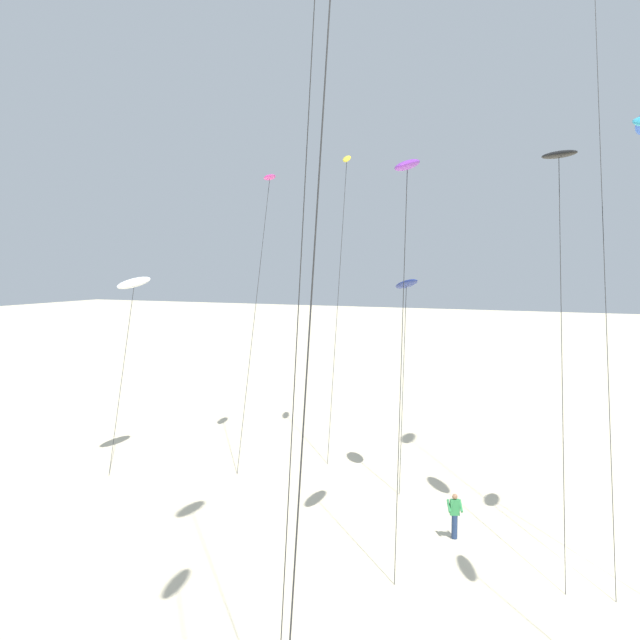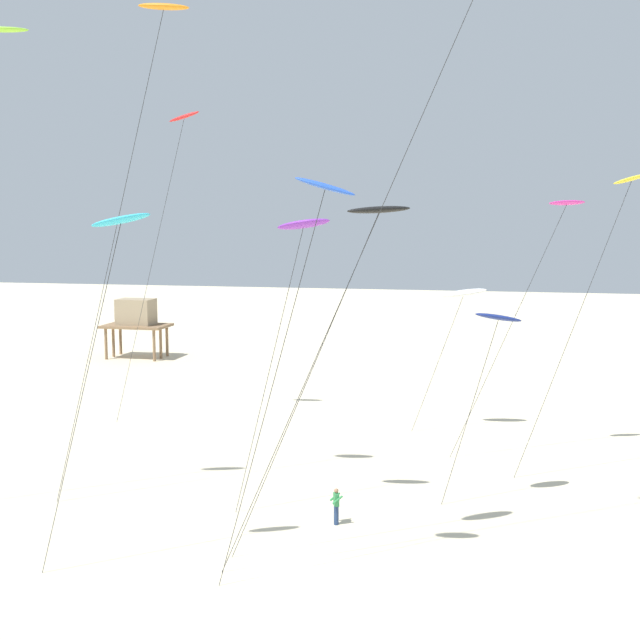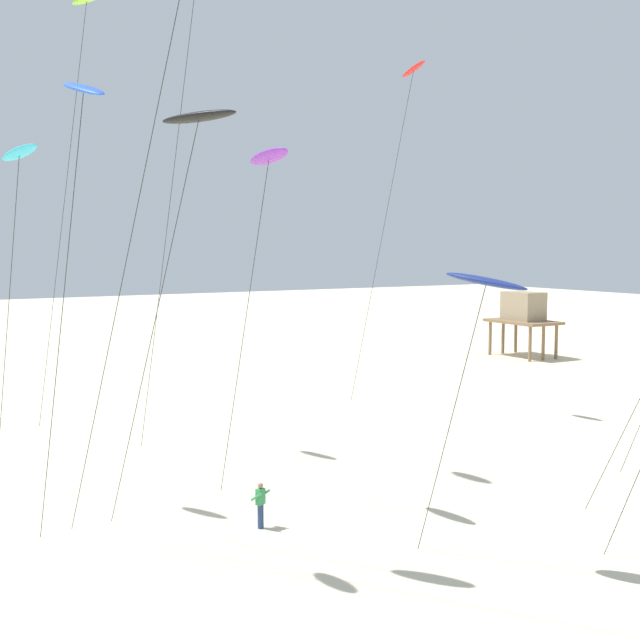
{
  "view_description": "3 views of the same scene",
  "coord_description": "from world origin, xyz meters",
  "px_view_note": "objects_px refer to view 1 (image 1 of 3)",
  "views": [
    {
      "loc": [
        -27.47,
        -3.31,
        10.26
      ],
      "look_at": [
        -3.17,
        7.99,
        8.2
      ],
      "focal_mm": 45.87,
      "sensor_mm": 36.0,
      "label": 1
    },
    {
      "loc": [
        7.94,
        -30.21,
        13.56
      ],
      "look_at": [
        -0.48,
        7.92,
        8.81
      ],
      "focal_mm": 46.09,
      "sensor_mm": 36.0,
      "label": 2
    },
    {
      "loc": [
        26.61,
        -7.86,
        10.18
      ],
      "look_at": [
        -3.89,
        9.82,
        6.86
      ],
      "focal_mm": 45.71,
      "sensor_mm": 36.0,
      "label": 3
    }
  ],
  "objects_px": {
    "kite_navy": "(406,285)",
    "kite_magenta": "(269,182)",
    "kite_black": "(559,158)",
    "kite_flyer_nearest": "(455,515)",
    "kite_purple": "(407,168)",
    "kite_yellow": "(346,165)",
    "kite_white": "(134,283)"
  },
  "relations": [
    {
      "from": "kite_purple",
      "to": "kite_black",
      "type": "distance_m",
      "value": 5.98
    },
    {
      "from": "kite_black",
      "to": "kite_white",
      "type": "bearing_deg",
      "value": 83.39
    },
    {
      "from": "kite_white",
      "to": "kite_flyer_nearest",
      "type": "height_order",
      "value": "kite_white"
    },
    {
      "from": "kite_magenta",
      "to": "kite_white",
      "type": "xyz_separation_m",
      "value": [
        -5.67,
        4.64,
        -5.32
      ]
    },
    {
      "from": "kite_black",
      "to": "kite_yellow",
      "type": "xyz_separation_m",
      "value": [
        10.97,
        13.03,
        1.45
      ]
    },
    {
      "from": "kite_purple",
      "to": "kite_yellow",
      "type": "relative_size",
      "value": 0.86
    },
    {
      "from": "kite_yellow",
      "to": "kite_flyer_nearest",
      "type": "xyz_separation_m",
      "value": [
        -13.18,
        -9.95,
        -14.4
      ]
    },
    {
      "from": "kite_purple",
      "to": "kite_white",
      "type": "xyz_separation_m",
      "value": [
        6.46,
        16.55,
        -4.32
      ]
    },
    {
      "from": "kite_navy",
      "to": "kite_magenta",
      "type": "bearing_deg",
      "value": 68.88
    },
    {
      "from": "kite_purple",
      "to": "kite_navy",
      "type": "bearing_deg",
      "value": 18.89
    },
    {
      "from": "kite_magenta",
      "to": "kite_white",
      "type": "height_order",
      "value": "kite_magenta"
    },
    {
      "from": "kite_white",
      "to": "kite_navy",
      "type": "bearing_deg",
      "value": -80.73
    },
    {
      "from": "kite_black",
      "to": "kite_yellow",
      "type": "bearing_deg",
      "value": 49.91
    },
    {
      "from": "kite_purple",
      "to": "kite_black",
      "type": "xyz_separation_m",
      "value": [
        4.03,
        -4.38,
        0.56
      ]
    },
    {
      "from": "kite_yellow",
      "to": "kite_black",
      "type": "bearing_deg",
      "value": -130.09
    },
    {
      "from": "kite_black",
      "to": "kite_flyer_nearest",
      "type": "relative_size",
      "value": 8.49
    },
    {
      "from": "kite_yellow",
      "to": "kite_navy",
      "type": "relative_size",
      "value": 1.71
    },
    {
      "from": "kite_black",
      "to": "kite_purple",
      "type": "bearing_deg",
      "value": 132.65
    },
    {
      "from": "kite_white",
      "to": "kite_navy",
      "type": "xyz_separation_m",
      "value": [
        2.22,
        -13.58,
        0.03
      ]
    },
    {
      "from": "kite_yellow",
      "to": "kite_purple",
      "type": "bearing_deg",
      "value": -150.03
    },
    {
      "from": "kite_black",
      "to": "kite_flyer_nearest",
      "type": "xyz_separation_m",
      "value": [
        -2.22,
        3.08,
        -12.95
      ]
    },
    {
      "from": "kite_yellow",
      "to": "kite_flyer_nearest",
      "type": "height_order",
      "value": "kite_yellow"
    },
    {
      "from": "kite_black",
      "to": "kite_flyer_nearest",
      "type": "height_order",
      "value": "kite_black"
    },
    {
      "from": "kite_purple",
      "to": "kite_navy",
      "type": "xyz_separation_m",
      "value": [
        8.68,
        2.97,
        -4.29
      ]
    },
    {
      "from": "kite_white",
      "to": "kite_flyer_nearest",
      "type": "bearing_deg",
      "value": -104.58
    },
    {
      "from": "kite_yellow",
      "to": "kite_navy",
      "type": "distance_m",
      "value": 10.58
    },
    {
      "from": "kite_black",
      "to": "kite_flyer_nearest",
      "type": "bearing_deg",
      "value": 125.79
    },
    {
      "from": "kite_purple",
      "to": "kite_navy",
      "type": "distance_m",
      "value": 10.13
    },
    {
      "from": "kite_magenta",
      "to": "kite_flyer_nearest",
      "type": "bearing_deg",
      "value": -127.98
    },
    {
      "from": "kite_purple",
      "to": "kite_flyer_nearest",
      "type": "distance_m",
      "value": 12.59
    },
    {
      "from": "kite_yellow",
      "to": "kite_flyer_nearest",
      "type": "bearing_deg",
      "value": -142.95
    },
    {
      "from": "kite_black",
      "to": "kite_magenta",
      "type": "bearing_deg",
      "value": 63.57
    }
  ]
}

